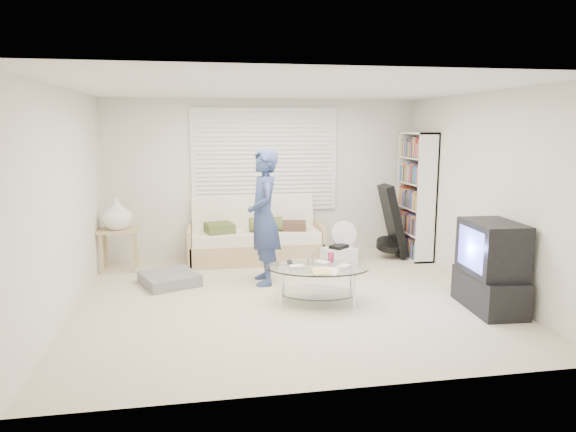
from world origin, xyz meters
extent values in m
plane|color=beige|center=(0.00, 0.00, 0.00)|extent=(5.00, 5.00, 0.00)
cube|color=silver|center=(0.00, 2.25, 1.25)|extent=(5.00, 0.02, 2.50)
cube|color=silver|center=(0.00, -2.25, 1.25)|extent=(5.00, 0.02, 2.50)
cube|color=silver|center=(-2.50, 0.00, 1.25)|extent=(0.02, 4.50, 2.50)
cube|color=silver|center=(2.50, 0.00, 1.25)|extent=(0.02, 4.50, 2.50)
cube|color=white|center=(0.00, 0.00, 2.50)|extent=(5.00, 4.50, 0.02)
cube|color=white|center=(0.00, 2.22, 1.55)|extent=(2.32, 0.06, 1.62)
cube|color=black|center=(0.00, 2.21, 1.55)|extent=(2.20, 0.01, 1.50)
cube|color=silver|center=(0.00, 2.18, 1.55)|extent=(2.16, 0.04, 1.50)
cube|color=silver|center=(0.00, 2.20, 1.55)|extent=(2.32, 0.08, 1.62)
cube|color=tan|center=(-0.20, 1.83, 0.16)|extent=(2.01, 0.81, 0.32)
cube|color=beige|center=(-0.20, 1.81, 0.40)|extent=(1.93, 0.74, 0.16)
cube|color=beige|center=(-0.20, 2.15, 0.70)|extent=(1.93, 0.22, 0.62)
cube|color=tan|center=(-1.21, 1.83, 0.28)|extent=(0.06, 0.81, 0.56)
cube|color=tan|center=(0.80, 1.83, 0.28)|extent=(0.06, 0.81, 0.56)
cube|color=#4B5929|center=(-0.76, 1.78, 0.55)|extent=(0.48, 0.48, 0.14)
cylinder|color=#4B5929|center=(-0.05, 1.75, 0.59)|extent=(0.50, 0.22, 0.22)
cube|color=#433221|center=(0.40, 1.81, 0.54)|extent=(0.42, 0.42, 0.12)
cube|color=slate|center=(-1.47, 0.82, 0.08)|extent=(0.88, 0.88, 0.15)
cube|color=tan|center=(-2.22, 1.65, 0.59)|extent=(0.54, 0.43, 0.04)
cube|color=tan|center=(-2.44, 1.49, 0.29)|extent=(0.04, 0.04, 0.58)
cube|color=tan|center=(-2.00, 1.49, 0.29)|extent=(0.04, 0.04, 0.58)
cube|color=tan|center=(-2.44, 1.81, 0.29)|extent=(0.04, 0.04, 0.58)
cube|color=tan|center=(-2.00, 1.81, 0.29)|extent=(0.04, 0.04, 0.58)
imported|color=white|center=(-2.22, 1.65, 0.84)|extent=(0.43, 0.43, 0.45)
cube|color=white|center=(2.33, 1.65, 0.99)|extent=(0.31, 0.84, 1.99)
cube|color=black|center=(1.96, 1.64, 0.60)|extent=(0.42, 0.42, 1.15)
cylinder|color=black|center=(1.91, 1.64, 0.22)|extent=(0.42, 0.43, 0.21)
cylinder|color=white|center=(1.10, 1.48, 0.02)|extent=(0.27, 0.27, 0.03)
cylinder|color=white|center=(1.10, 1.48, 0.19)|extent=(0.04, 0.04, 0.34)
cylinder|color=white|center=(1.10, 1.48, 0.47)|extent=(0.40, 0.15, 0.40)
cylinder|color=white|center=(1.10, 1.48, 0.47)|extent=(0.11, 0.07, 0.10)
cube|color=white|center=(0.99, 1.30, 0.14)|extent=(0.54, 0.44, 0.28)
cube|color=black|center=(0.99, 1.30, 0.31)|extent=(0.32, 0.31, 0.05)
cube|color=black|center=(2.20, -0.76, 0.21)|extent=(0.55, 0.96, 0.42)
cube|color=black|center=(2.20, -0.76, 0.72)|extent=(0.56, 0.81, 0.60)
cube|color=#636EFB|center=(1.95, -0.74, 0.72)|extent=(0.06, 0.60, 0.46)
ellipsoid|color=silver|center=(0.30, -0.23, 0.44)|extent=(1.34, 1.01, 0.02)
ellipsoid|color=silver|center=(0.30, -0.23, 0.13)|extent=(1.03, 0.77, 0.01)
cylinder|color=silver|center=(-0.16, -0.38, 0.21)|extent=(0.03, 0.03, 0.42)
cylinder|color=silver|center=(0.65, -0.56, 0.21)|extent=(0.03, 0.03, 0.42)
cylinder|color=silver|center=(-0.05, 0.09, 0.21)|extent=(0.03, 0.03, 0.42)
cylinder|color=silver|center=(0.76, -0.09, 0.21)|extent=(0.03, 0.03, 0.42)
cube|color=white|center=(0.04, -0.27, 0.47)|extent=(0.17, 0.12, 0.04)
cube|color=white|center=(0.38, -0.14, 0.47)|extent=(0.20, 0.19, 0.04)
cube|color=white|center=(0.58, -0.36, 0.47)|extent=(0.19, 0.20, 0.04)
cylinder|color=silver|center=(0.26, -0.02, 0.50)|extent=(0.07, 0.07, 0.11)
cylinder|color=#D9375E|center=(0.51, -0.06, 0.51)|extent=(0.07, 0.07, 0.12)
cube|color=black|center=(0.01, -0.03, 0.46)|extent=(0.07, 0.19, 0.02)
cube|color=white|center=(0.36, -0.45, 0.45)|extent=(0.36, 0.40, 0.01)
cube|color=tan|center=(0.30, -0.46, 0.46)|extent=(0.26, 0.32, 0.01)
imported|color=navy|center=(-0.22, 0.68, 0.89)|extent=(0.45, 0.67, 1.79)
camera|label=1|loc=(-1.04, -5.92, 2.07)|focal=32.00mm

